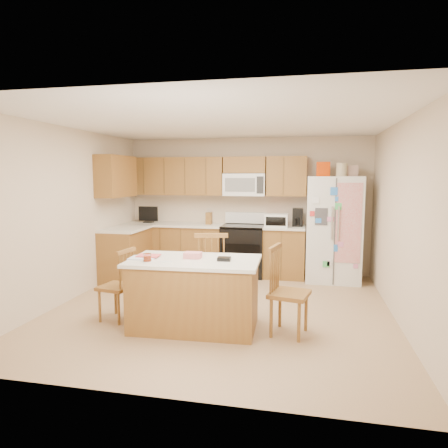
% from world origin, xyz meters
% --- Properties ---
extents(ground, '(4.50, 4.50, 0.00)m').
position_xyz_m(ground, '(0.00, 0.00, 0.00)').
color(ground, '#9F7C64').
rests_on(ground, ground).
extents(room_shell, '(4.60, 4.60, 2.52)m').
position_xyz_m(room_shell, '(0.00, 0.00, 1.44)').
color(room_shell, beige).
rests_on(room_shell, ground).
extents(cabinetry, '(3.36, 1.56, 2.15)m').
position_xyz_m(cabinetry, '(-0.98, 1.79, 0.91)').
color(cabinetry, olive).
rests_on(cabinetry, ground).
extents(stove, '(0.76, 0.65, 1.13)m').
position_xyz_m(stove, '(0.00, 1.94, 0.47)').
color(stove, black).
rests_on(stove, ground).
extents(refrigerator, '(0.90, 0.79, 2.04)m').
position_xyz_m(refrigerator, '(1.57, 1.87, 0.92)').
color(refrigerator, white).
rests_on(refrigerator, ground).
extents(island, '(1.56, 0.95, 0.92)m').
position_xyz_m(island, '(-0.17, -0.71, 0.42)').
color(island, olive).
rests_on(island, ground).
extents(windsor_chair_left, '(0.43, 0.45, 0.91)m').
position_xyz_m(windsor_chair_left, '(-1.18, -0.66, 0.43)').
color(windsor_chair_left, olive).
rests_on(windsor_chair_left, ground).
extents(windsor_chair_back, '(0.56, 0.54, 1.07)m').
position_xyz_m(windsor_chair_back, '(-0.13, -0.02, 0.50)').
color(windsor_chair_back, olive).
rests_on(windsor_chair_back, ground).
extents(windsor_chair_right, '(0.50, 0.52, 1.02)m').
position_xyz_m(windsor_chair_right, '(0.92, -0.68, 0.48)').
color(windsor_chair_right, olive).
rests_on(windsor_chair_right, ground).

